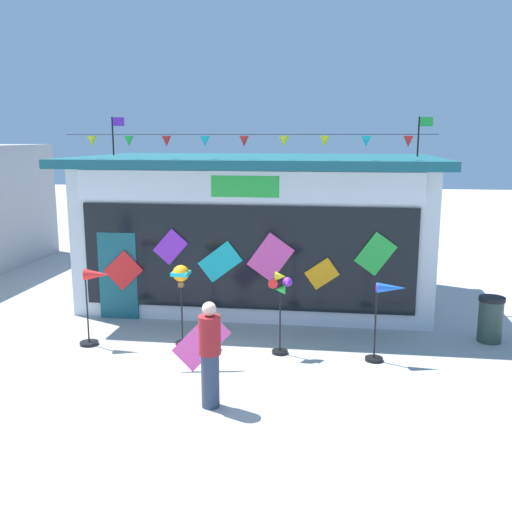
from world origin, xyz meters
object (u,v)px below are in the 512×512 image
wind_spinner_far_left (95,292)px  trash_bin (490,319)px  kite_shop_building (260,227)px  display_kite_on_ground (202,342)px  wind_spinner_center_left (280,296)px  wind_spinner_left (181,281)px  wind_spinner_center_right (386,307)px  person_near_camera (210,354)px

wind_spinner_far_left → trash_bin: (7.84, 1.34, -0.63)m
kite_shop_building → display_kite_on_ground: size_ratio=8.84×
wind_spinner_far_left → trash_bin: bearing=9.7°
trash_bin → display_kite_on_ground: display_kite_on_ground is taller
wind_spinner_center_left → trash_bin: (4.16, 1.31, -0.68)m
wind_spinner_left → wind_spinner_center_left: 2.01m
wind_spinner_center_right → display_kite_on_ground: (-3.27, -0.85, -0.53)m
person_near_camera → trash_bin: 6.22m
wind_spinner_left → wind_spinner_center_right: (3.94, -0.32, -0.27)m
wind_spinner_left → person_near_camera: bearing=-66.1°
wind_spinner_center_right → trash_bin: 2.68m
kite_shop_building → wind_spinner_center_left: kite_shop_building is taller
person_near_camera → trash_bin: size_ratio=1.79×
person_near_camera → trash_bin: person_near_camera is taller
kite_shop_building → person_near_camera: (0.12, -6.41, -0.99)m
wind_spinner_center_left → display_kite_on_ground: (-1.31, -0.94, -0.64)m
display_kite_on_ground → wind_spinner_center_left: bearing=35.7°
wind_spinner_far_left → wind_spinner_center_right: 5.63m
person_near_camera → display_kite_on_ground: person_near_camera is taller
wind_spinner_center_right → display_kite_on_ground: bearing=-165.4°
wind_spinner_far_left → display_kite_on_ground: wind_spinner_far_left is taller
wind_spinner_center_right → display_kite_on_ground: 3.42m
kite_shop_building → trash_bin: 5.94m
wind_spinner_far_left → wind_spinner_center_right: (5.63, -0.06, -0.06)m
kite_shop_building → person_near_camera: size_ratio=5.10×
kite_shop_building → wind_spinner_far_left: kite_shop_building is taller
wind_spinner_far_left → wind_spinner_center_left: (3.67, 0.03, 0.05)m
kite_shop_building → wind_spinner_center_right: kite_shop_building is taller
kite_shop_building → display_kite_on_ground: bearing=-94.2°
wind_spinner_center_left → person_near_camera: person_near_camera is taller
wind_spinner_center_left → kite_shop_building: bearing=103.2°
wind_spinner_left → display_kite_on_ground: bearing=-59.9°
wind_spinner_center_right → trash_bin: bearing=32.5°
wind_spinner_center_right → wind_spinner_center_left: bearing=177.4°
kite_shop_building → wind_spinner_center_right: size_ratio=5.68×
kite_shop_building → wind_spinner_left: size_ratio=5.22×
wind_spinner_center_right → trash_bin: wind_spinner_center_right is taller
kite_shop_building → wind_spinner_far_left: (-2.73, -4.06, -0.74)m
display_kite_on_ground → wind_spinner_far_left: bearing=159.0°
kite_shop_building → wind_spinner_left: kite_shop_building is taller
person_near_camera → wind_spinner_center_left: bearing=-127.3°
person_near_camera → wind_spinner_far_left: bearing=-57.7°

